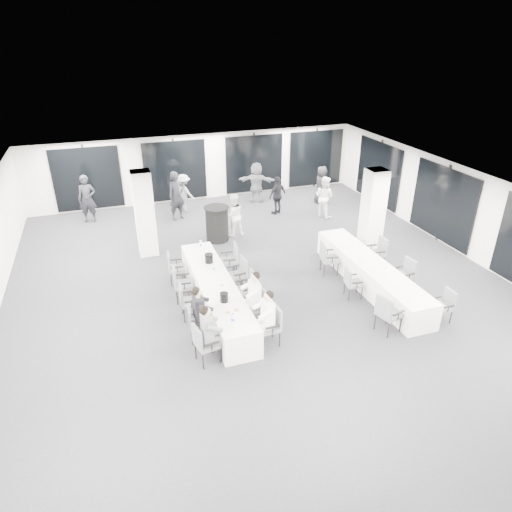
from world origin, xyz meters
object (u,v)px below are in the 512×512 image
Objects in this scene: chair_main_right_fourth at (239,272)px; chair_side_right_near at (445,304)px; chair_main_right_mid at (249,287)px; standing_guest_e at (322,183)px; chair_main_right_near at (272,323)px; chair_main_left_mid at (187,299)px; cocktail_table at (217,224)px; chair_main_right_far at (231,258)px; banquet_table_main at (216,294)px; ice_bucket_far at (209,258)px; standing_guest_b at (233,212)px; standing_guest_d at (277,193)px; ice_bucket_near at (224,297)px; chair_side_right_mid at (405,273)px; chair_side_right_far at (378,251)px; standing_guest_a at (176,193)px; standing_guest_c at (184,191)px; chair_side_left_mid at (351,281)px; standing_guest_f at (256,180)px; chair_side_left_near at (387,312)px; chair_main_left_second at (195,322)px; chair_main_left_near at (203,342)px; chair_main_left_far at (174,266)px; chair_main_left_fourth at (180,282)px; standing_guest_h at (324,194)px; chair_side_left_far at (327,256)px; standing_guest_g at (87,196)px; banquet_table_side at (370,275)px; chair_main_right_second at (258,303)px.

chair_side_right_near is (4.45, -3.14, -0.06)m from chair_main_right_fourth.
standing_guest_e reaches higher than chair_main_right_mid.
chair_main_left_mid is at bearing 42.34° from chair_main_right_near.
cocktail_table is 2.68m from chair_main_right_far.
chair_main_right_near is 0.98× the size of chair_main_right_fourth.
ice_bucket_far is (0.10, 1.12, 0.51)m from banquet_table_main.
standing_guest_b reaches higher than cocktail_table.
ice_bucket_near is (-4.07, -6.90, -0.01)m from standing_guest_d.
chair_side_right_mid is (4.45, -0.62, -0.03)m from chair_main_right_mid.
chair_main_right_far is at bearing 80.95° from chair_side_right_far.
banquet_table_main is 5.19× the size of chair_main_left_mid.
chair_side_right_far is (5.29, 0.56, 0.19)m from banquet_table_main.
standing_guest_a is 0.90m from standing_guest_c.
chair_main_right_far is at bearing -5.06° from chair_main_right_fourth.
standing_guest_f is at bearing -171.62° from chair_side_left_mid.
chair_side_left_near reaches higher than banquet_table_main.
banquet_table_main is at bearing 154.28° from chair_main_left_second.
chair_main_left_near is 3.80m from chair_main_left_far.
cocktail_table is 4.04m from chair_main_left_fourth.
chair_main_left_mid is at bearing 100.65° from chair_side_right_far.
chair_side_right_far is (0.01, 3.08, 0.07)m from chair_side_right_near.
chair_main_right_mid is 4.69m from standing_guest_b.
standing_guest_h is at bearing -52.34° from chair_main_right_fourth.
chair_side_left_mid is 0.93× the size of chair_side_right_mid.
standing_guest_f is (-0.33, 1.61, 0.10)m from standing_guest_d.
ice_bucket_near is (-5.32, 1.51, 0.37)m from chair_side_right_near.
chair_side_left_near is 9.73m from standing_guest_a.
chair_side_left_far reaches higher than chair_side_right_mid.
chair_side_right_mid is 0.45× the size of standing_guest_g.
chair_main_right_fourth is (-3.62, 1.02, 0.19)m from banquet_table_side.
cocktail_table is at bearing -13.23° from chair_main_right_second.
standing_guest_c is at bearing 9.20° from standing_guest_g.
chair_side_right_mid is (0.83, -0.47, 0.16)m from banquet_table_side.
chair_main_left_far is at bearing -176.22° from chair_main_left_mid.
chair_main_left_far reaches higher than chair_main_right_second.
chair_main_left_second is 9.02m from standing_guest_g.
chair_main_right_second is 4.74m from chair_side_right_far.
chair_main_right_mid reaches higher than chair_main_left_second.
chair_main_right_near is at bearing -173.13° from chair_main_right_far.
standing_guest_c is 0.99× the size of standing_guest_d.
chair_side_right_near is 0.42× the size of standing_guest_g.
chair_main_right_second is 1.06× the size of chair_side_right_near.
chair_main_right_fourth is 4.69m from chair_side_right_mid.
standing_guest_g is at bearing 45.38° from standing_guest_h.
standing_guest_g is (-6.74, 8.17, 0.54)m from chair_side_left_mid.
chair_side_right_mid reaches higher than chair_side_left_mid.
chair_main_left_mid reaches higher than chair_main_left_second.
ice_bucket_near is at bearing 147.01° from chair_main_right_fourth.
chair_side_right_far is 0.48× the size of standing_guest_g.
chair_main_right_fourth is at bearing 93.96° from standing_guest_f.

